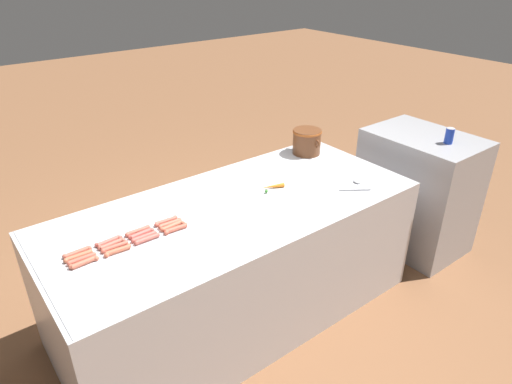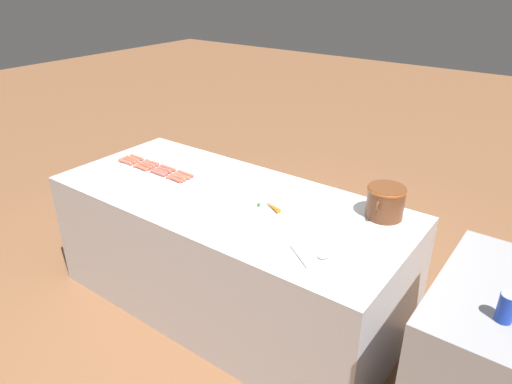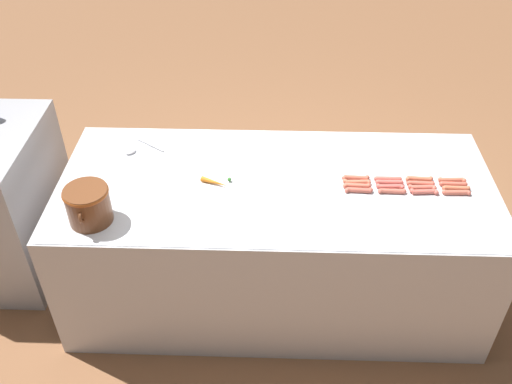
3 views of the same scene
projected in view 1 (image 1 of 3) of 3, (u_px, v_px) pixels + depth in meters
The scene contains 23 objects.
ground_plane at pixel (237, 310), 3.38m from camera, with size 20.00×20.00×0.00m, color brown.
griddle_counter at pixel (236, 261), 3.17m from camera, with size 1.09×2.49×0.90m.
back_cabinet at pixel (416, 191), 3.95m from camera, with size 0.90×0.63×1.03m, color #A0A0A4.
hot_dog_0 at pixel (77, 252), 2.47m from camera, with size 0.03×0.16×0.03m.
hot_dog_1 at pixel (109, 241), 2.57m from camera, with size 0.04×0.16×0.03m.
hot_dog_2 at pixel (138, 231), 2.66m from camera, with size 0.03×0.16×0.03m.
hot_dog_3 at pixel (166, 221), 2.76m from camera, with size 0.04×0.16×0.03m.
hot_dog_4 at pixel (78, 256), 2.44m from camera, with size 0.03×0.16×0.03m.
hot_dog_5 at pixel (112, 244), 2.54m from camera, with size 0.04×0.16×0.03m.
hot_dog_6 at pixel (141, 234), 2.64m from camera, with size 0.04×0.16×0.03m.
hot_dog_7 at pixel (170, 223), 2.74m from camera, with size 0.03×0.16×0.03m.
hot_dog_8 at pixel (82, 259), 2.42m from camera, with size 0.03×0.16×0.03m.
hot_dog_9 at pixel (115, 247), 2.52m from camera, with size 0.03×0.16×0.03m.
hot_dog_10 at pixel (144, 237), 2.61m from camera, with size 0.03×0.16×0.03m.
hot_dog_11 at pixel (172, 226), 2.71m from camera, with size 0.04×0.16×0.03m.
hot_dog_12 at pixel (84, 262), 2.39m from camera, with size 0.04×0.16×0.03m.
hot_dog_13 at pixel (118, 250), 2.49m from camera, with size 0.04×0.16×0.03m.
hot_dog_14 at pixel (147, 239), 2.59m from camera, with size 0.03×0.16×0.03m.
hot_dog_15 at pixel (176, 229), 2.68m from camera, with size 0.04×0.16×0.03m.
bean_pot at pixel (307, 140), 3.68m from camera, with size 0.29×0.24×0.20m.
serving_spoon at pixel (356, 184), 3.22m from camera, with size 0.19×0.24×0.02m.
carrot at pixel (272, 187), 3.16m from camera, with size 0.09×0.17×0.03m.
soda_can at pixel (449, 136), 3.53m from camera, with size 0.07×0.07×0.12m.
Camera 1 is at (2.13, -1.46, 2.36)m, focal length 31.88 mm.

